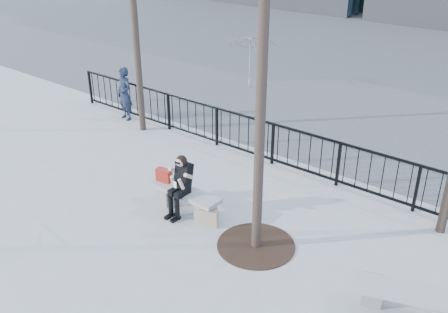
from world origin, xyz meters
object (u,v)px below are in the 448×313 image
Objects in this scene: bench_main at (186,198)px; seated_woman at (180,186)px; standing_man at (125,94)px; bench_second at (408,300)px.

seated_woman is (0.00, -0.16, 0.37)m from bench_main.
seated_woman is 0.83× the size of standing_man.
bench_main is 0.40m from seated_woman.
seated_woman is at bearing 160.36° from bench_second.
bench_main is 1.23× the size of seated_woman.
seated_woman is (-4.80, -0.03, 0.36)m from bench_second.
standing_man reaches higher than bench_second.
standing_man reaches higher than bench_main.
bench_second is at bearing 0.37° from seated_woman.
standing_man is at bearing 143.57° from bench_second.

